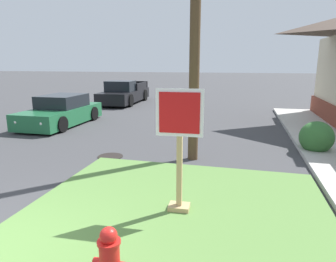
% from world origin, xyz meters
% --- Properties ---
extents(grass_corner_patch, '(5.24, 5.09, 0.08)m').
position_xyz_m(grass_corner_patch, '(2.31, 1.95, 0.04)').
color(grass_corner_patch, '#567F3D').
rests_on(grass_corner_patch, ground).
extents(stop_sign, '(0.78, 0.30, 2.10)m').
position_xyz_m(stop_sign, '(2.35, 2.14, 1.12)').
color(stop_sign, tan).
rests_on(stop_sign, grass_corner_patch).
extents(manhole_cover, '(0.70, 0.70, 0.02)m').
position_xyz_m(manhole_cover, '(-0.19, 4.85, 0.01)').
color(manhole_cover, black).
rests_on(manhole_cover, ground).
extents(parked_sedan_green, '(1.92, 4.15, 1.25)m').
position_xyz_m(parked_sedan_green, '(-4.11, 8.50, 0.54)').
color(parked_sedan_green, '#1E6038').
rests_on(parked_sedan_green, ground).
extents(pickup_truck_black, '(2.17, 5.33, 1.48)m').
position_xyz_m(pickup_truck_black, '(-4.13, 15.59, 0.62)').
color(pickup_truck_black, black).
rests_on(pickup_truck_black, ground).
extents(shrub_by_curb, '(0.95, 0.95, 0.94)m').
position_xyz_m(shrub_by_curb, '(5.47, 6.65, 0.47)').
color(shrub_by_curb, '#31632E').
rests_on(shrub_by_curb, ground).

